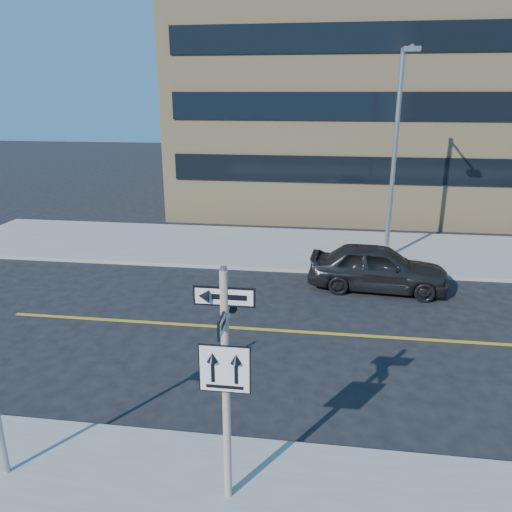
# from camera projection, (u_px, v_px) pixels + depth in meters

# --- Properties ---
(ground) EXTENTS (120.00, 120.00, 0.00)m
(ground) POSITION_uv_depth(u_px,v_px,m) (250.00, 413.00, 10.76)
(ground) COLOR black
(ground) RESTS_ON ground
(sign_pole) EXTENTS (0.92, 0.92, 4.06)m
(sign_pole) POSITION_uv_depth(u_px,v_px,m) (226.00, 376.00, 7.64)
(sign_pole) COLOR silver
(sign_pole) RESTS_ON near_sidewalk
(parked_car_a) EXTENTS (2.33, 4.90, 1.62)m
(parked_car_a) POSITION_uv_depth(u_px,v_px,m) (378.00, 267.00, 17.35)
(parked_car_a) COLOR black
(parked_car_a) RESTS_ON ground
(streetlight_a) EXTENTS (0.55, 2.25, 8.00)m
(streetlight_a) POSITION_uv_depth(u_px,v_px,m) (396.00, 144.00, 18.90)
(streetlight_a) COLOR gray
(streetlight_a) RESTS_ON far_sidewalk
(building_brick) EXTENTS (18.00, 18.00, 18.00)m
(building_brick) POSITION_uv_depth(u_px,v_px,m) (341.00, 53.00, 31.26)
(building_brick) COLOR tan
(building_brick) RESTS_ON ground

